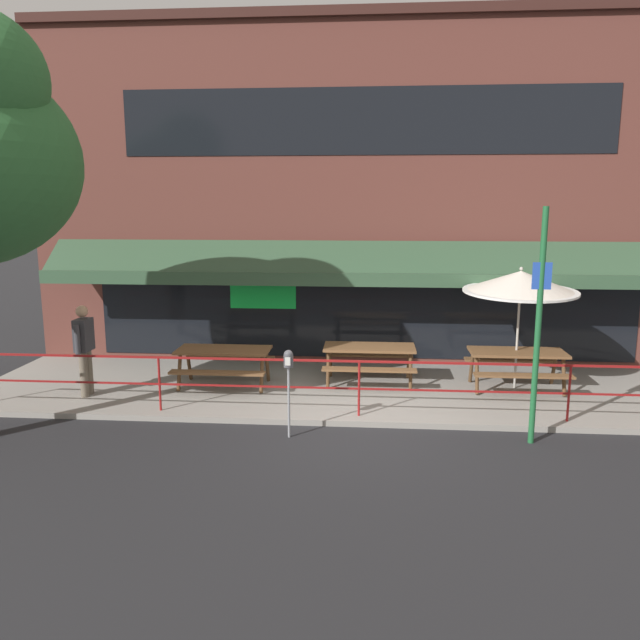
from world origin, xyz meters
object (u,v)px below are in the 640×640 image
picnic_table_right (517,359)px  patio_umbrella_right (521,282)px  picnic_table_left (224,357)px  picnic_table_centre (369,354)px  pedestrian_walking (84,345)px  street_sign_pole (538,325)px  parking_meter_near (288,367)px

picnic_table_right → patio_umbrella_right: 1.48m
picnic_table_left → patio_umbrella_right: 5.87m
picnic_table_centre → pedestrian_walking: size_ratio=1.05×
patio_umbrella_right → street_sign_pole: 2.63m
pedestrian_walking → parking_meter_near: bearing=-21.3°
patio_umbrella_right → parking_meter_near: size_ratio=1.67×
picnic_table_left → patio_umbrella_right: bearing=3.5°
picnic_table_left → picnic_table_centre: (2.83, 0.45, 0.00)m
picnic_table_left → picnic_table_centre: 2.87m
picnic_table_centre → pedestrian_walking: (-5.28, -1.20, 0.35)m
pedestrian_walking → street_sign_pole: bearing=-10.9°
patio_umbrella_right → parking_meter_near: 4.99m
pedestrian_walking → parking_meter_near: size_ratio=1.20×
picnic_table_centre → street_sign_pole: 3.86m
picnic_table_left → patio_umbrella_right: patio_umbrella_right is taller
picnic_table_left → patio_umbrella_right: size_ratio=0.76×
patio_umbrella_right → street_sign_pole: size_ratio=0.66×
picnic_table_right → patio_umbrella_right: size_ratio=0.76×
picnic_table_left → street_sign_pole: street_sign_pole is taller
picnic_table_left → pedestrian_walking: size_ratio=1.05×
parking_meter_near → street_sign_pole: street_sign_pole is taller
pedestrian_walking → street_sign_pole: 7.98m
patio_umbrella_right → pedestrian_walking: (-8.11, -1.09, -1.12)m
picnic_table_centre → picnic_table_right: bearing=-3.8°
picnic_table_right → parking_meter_near: (-4.09, -2.58, 0.44)m
patio_umbrella_right → parking_meter_near: bearing=-146.9°
parking_meter_near → picnic_table_centre: bearing=65.6°
picnic_table_right → parking_meter_near: 4.86m
picnic_table_centre → parking_meter_near: (-1.25, -2.77, 0.44)m
parking_meter_near → street_sign_pole: size_ratio=0.39×
pedestrian_walking → picnic_table_left: bearing=17.0°
picnic_table_left → parking_meter_near: 2.84m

